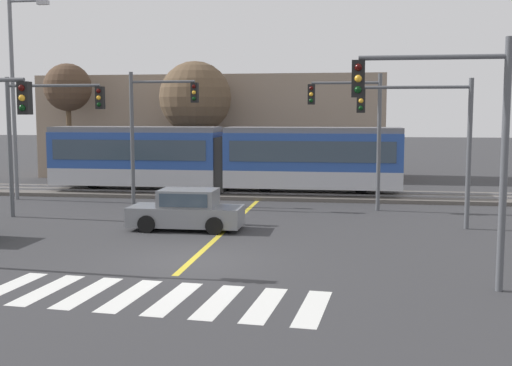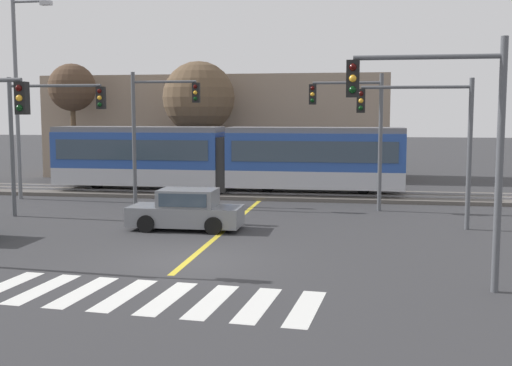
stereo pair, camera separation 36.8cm
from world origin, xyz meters
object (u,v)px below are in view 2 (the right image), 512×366
(traffic_light_near_right, at_px, (447,126))
(bare_tree_far_west, at_px, (72,89))
(street_lamp_west, at_px, (19,88))
(traffic_light_far_left, at_px, (155,119))
(bare_tree_west, at_px, (199,98))
(traffic_light_far_right, at_px, (356,121))
(sedan_crossing, at_px, (186,211))
(traffic_light_mid_right, at_px, (428,127))
(light_rail_tram, at_px, (225,157))
(traffic_light_mid_left, at_px, (44,123))

(traffic_light_near_right, distance_m, bare_tree_far_west, 29.81)
(bare_tree_far_west, bearing_deg, street_lamp_west, -82.58)
(traffic_light_near_right, xyz_separation_m, bare_tree_far_west, (-20.02, 22.02, 1.82))
(traffic_light_far_left, height_order, bare_tree_west, bare_tree_west)
(traffic_light_far_left, height_order, traffic_light_far_right, traffic_light_far_left)
(traffic_light_near_right, height_order, bare_tree_far_west, bare_tree_far_west)
(sedan_crossing, distance_m, traffic_light_near_right, 11.48)
(traffic_light_mid_right, bearing_deg, light_rail_tram, 138.77)
(traffic_light_far_left, distance_m, traffic_light_mid_right, 12.47)
(light_rail_tram, xyz_separation_m, sedan_crossing, (0.68, -10.06, -1.35))
(light_rail_tram, relative_size, traffic_light_mid_left, 3.18)
(light_rail_tram, xyz_separation_m, traffic_light_near_right, (9.16, -17.03, 1.99))
(light_rail_tram, height_order, traffic_light_mid_left, traffic_light_mid_left)
(street_lamp_west, bearing_deg, sedan_crossing, -33.37)
(traffic_light_mid_left, height_order, traffic_light_far_right, traffic_light_far_right)
(traffic_light_far_left, relative_size, bare_tree_west, 0.84)
(traffic_light_mid_left, bearing_deg, traffic_light_far_right, 17.71)
(traffic_light_far_left, distance_m, traffic_light_far_right, 9.16)
(sedan_crossing, bearing_deg, traffic_light_far_left, 118.35)
(light_rail_tram, distance_m, traffic_light_far_right, 8.30)
(street_lamp_west, bearing_deg, traffic_light_mid_left, -52.45)
(traffic_light_mid_right, bearing_deg, street_lamp_west, 164.93)
(traffic_light_mid_right, bearing_deg, traffic_light_far_right, 123.22)
(sedan_crossing, bearing_deg, bare_tree_west, 102.63)
(traffic_light_mid_right, distance_m, traffic_light_far_right, 4.94)
(sedan_crossing, xyz_separation_m, street_lamp_west, (-10.47, 6.90, 4.88))
(traffic_light_far_left, relative_size, traffic_light_near_right, 1.01)
(bare_tree_far_west, bearing_deg, traffic_light_near_right, -47.72)
(traffic_light_far_left, bearing_deg, light_rail_tram, 63.20)
(sedan_crossing, bearing_deg, bare_tree_far_west, 127.47)
(street_lamp_west, xyz_separation_m, bare_tree_far_west, (-1.06, 8.15, 0.29))
(light_rail_tram, height_order, traffic_light_mid_right, traffic_light_mid_right)
(traffic_light_near_right, xyz_separation_m, bare_tree_west, (-11.80, 21.74, 1.20))
(sedan_crossing, height_order, bare_tree_west, bare_tree_west)
(traffic_light_far_left, relative_size, bare_tree_far_west, 0.84)
(traffic_light_far_right, height_order, bare_tree_far_west, bare_tree_far_west)
(traffic_light_far_left, xyz_separation_m, street_lamp_west, (-7.50, 1.38, 1.52))
(street_lamp_west, height_order, bare_tree_west, street_lamp_west)
(street_lamp_west, distance_m, bare_tree_west, 10.65)
(traffic_light_mid_left, relative_size, traffic_light_mid_right, 1.03)
(sedan_crossing, xyz_separation_m, traffic_light_mid_right, (8.88, 1.69, 3.11))
(light_rail_tram, xyz_separation_m, bare_tree_west, (-2.63, 4.71, 3.20))
(traffic_light_mid_left, bearing_deg, traffic_light_near_right, -30.18)
(traffic_light_mid_right, relative_size, traffic_light_near_right, 0.92)
(sedan_crossing, distance_m, traffic_light_mid_left, 7.48)
(light_rail_tram, relative_size, bare_tree_west, 2.49)
(traffic_light_near_right, relative_size, bare_tree_west, 0.83)
(sedan_crossing, height_order, traffic_light_mid_left, traffic_light_mid_left)
(traffic_light_mid_right, relative_size, bare_tree_west, 0.76)
(traffic_light_near_right, xyz_separation_m, street_lamp_west, (-18.96, 13.87, 1.53))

